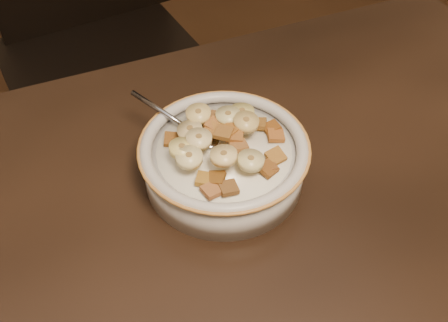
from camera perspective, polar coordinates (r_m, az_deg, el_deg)
name	(u,v)px	position (r m, az deg, el deg)	size (l,w,h in m)	color
chair	(104,52)	(1.28, -13.56, 11.99)	(0.47, 0.47, 1.06)	black
cereal_bowl	(224,164)	(0.63, 0.00, -0.37)	(0.20, 0.20, 0.05)	beige
milk	(224,151)	(0.61, 0.00, 1.17)	(0.17, 0.17, 0.00)	white
spoon	(203,138)	(0.62, -2.44, 2.67)	(0.04, 0.05, 0.01)	#9196A2
cereal_square_0	(235,135)	(0.59, 1.21, 2.95)	(0.02, 0.02, 0.01)	#934E1F
cereal_square_1	(224,133)	(0.59, -0.02, 3.25)	(0.02, 0.02, 0.01)	brown
cereal_square_2	(213,129)	(0.61, -1.25, 3.62)	(0.02, 0.02, 0.01)	olive
cereal_square_3	(268,169)	(0.58, 5.04, -0.87)	(0.02, 0.02, 0.01)	brown
cereal_square_4	(212,190)	(0.56, -1.42, -3.35)	(0.02, 0.02, 0.01)	#9A592B
cereal_square_5	(216,178)	(0.57, -0.93, -2.00)	(0.02, 0.02, 0.01)	brown
cereal_square_6	(229,188)	(0.56, 0.52, -3.07)	(0.02, 0.02, 0.01)	brown
cereal_square_7	(268,167)	(0.58, 5.01, -0.68)	(0.02, 0.02, 0.01)	brown
cereal_square_8	(229,124)	(0.61, 0.57, 4.21)	(0.02, 0.02, 0.01)	brown
cereal_square_9	(205,179)	(0.57, -2.19, -2.09)	(0.02, 0.02, 0.01)	olive
cereal_square_10	(239,146)	(0.58, 1.71, 1.72)	(0.02, 0.02, 0.01)	brown
cereal_square_11	(271,128)	(0.63, 5.44, 3.83)	(0.02, 0.02, 0.01)	brown
cereal_square_12	(216,116)	(0.64, -0.93, 5.13)	(0.02, 0.02, 0.01)	brown
cereal_square_13	(204,119)	(0.64, -2.35, 4.81)	(0.02, 0.02, 0.01)	brown
cereal_square_14	(215,125)	(0.61, -1.07, 4.13)	(0.02, 0.02, 0.01)	#975D2F
cereal_square_15	(198,124)	(0.63, -2.96, 4.25)	(0.02, 0.02, 0.01)	#8D5D18
cereal_square_16	(172,139)	(0.62, -5.93, 2.46)	(0.02, 0.02, 0.01)	brown
cereal_square_17	(203,123)	(0.63, -2.41, 4.40)	(0.02, 0.02, 0.01)	brown
cereal_square_18	(276,156)	(0.59, 5.93, 0.55)	(0.02, 0.02, 0.01)	olive
cereal_square_19	(226,117)	(0.64, 0.20, 5.03)	(0.02, 0.02, 0.01)	brown
cereal_square_20	(258,124)	(0.63, 3.93, 4.28)	(0.02, 0.02, 0.01)	brown
cereal_square_21	(276,135)	(0.62, 5.94, 2.95)	(0.02, 0.02, 0.01)	brown
cereal_square_22	(230,130)	(0.60, 0.70, 3.59)	(0.02, 0.02, 0.01)	brown
banana_slice_0	(199,139)	(0.59, -2.89, 2.53)	(0.03, 0.03, 0.01)	#D9C185
banana_slice_1	(246,122)	(0.60, 2.54, 4.46)	(0.03, 0.03, 0.01)	tan
banana_slice_2	(189,158)	(0.57, -4.00, 0.39)	(0.03, 0.03, 0.01)	beige
banana_slice_3	(228,116)	(0.62, 0.47, 5.17)	(0.03, 0.03, 0.01)	#DFD387
banana_slice_4	(224,156)	(0.56, -0.03, 0.60)	(0.03, 0.03, 0.01)	#F7D276
banana_slice_5	(198,114)	(0.62, -2.94, 5.38)	(0.03, 0.03, 0.01)	#FDDE7D
banana_slice_6	(190,131)	(0.60, -3.92, 3.49)	(0.03, 0.03, 0.01)	#CFBF8C
banana_slice_7	(242,113)	(0.62, 2.06, 5.52)	(0.03, 0.03, 0.01)	#DBCB6F
banana_slice_8	(182,149)	(0.58, -4.81, 1.43)	(0.03, 0.03, 0.01)	#EBDD7F
banana_slice_9	(251,161)	(0.57, 3.08, 0.04)	(0.03, 0.03, 0.01)	#D9CD88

